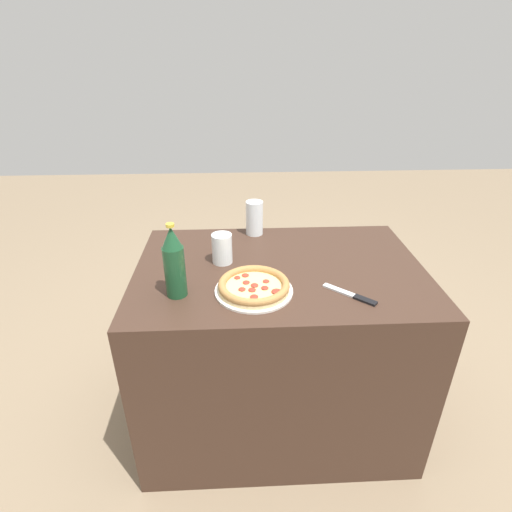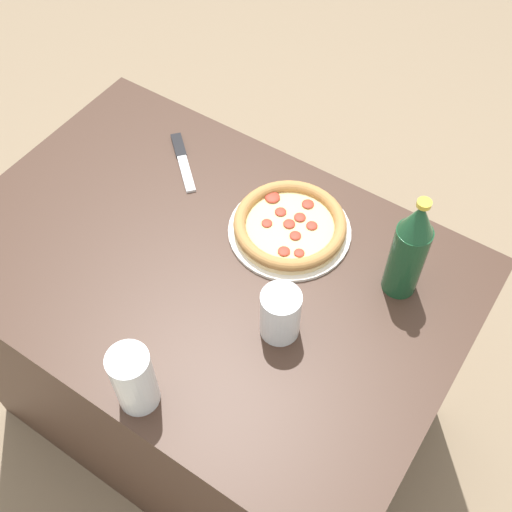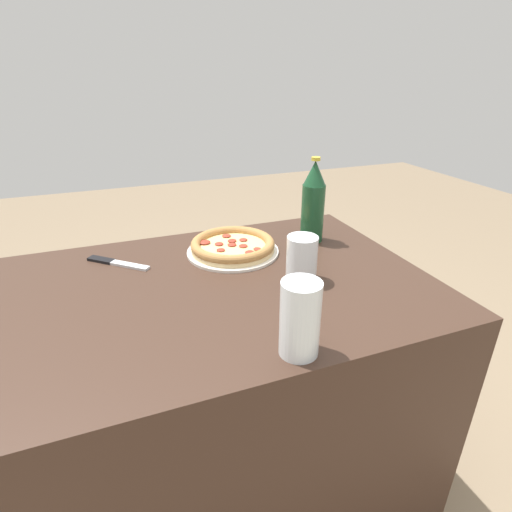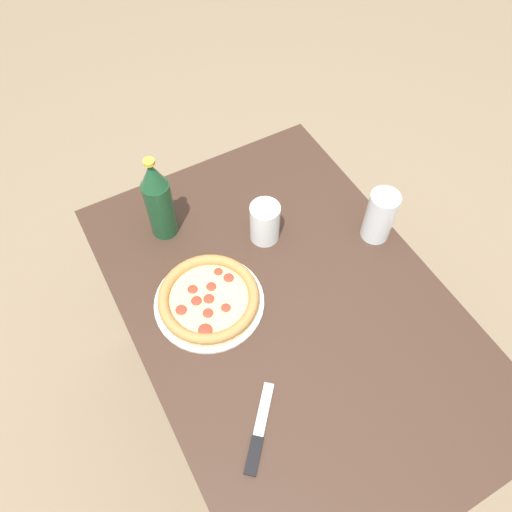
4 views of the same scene
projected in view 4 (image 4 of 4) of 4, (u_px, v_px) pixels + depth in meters
ground_plane at (279, 406)px, 1.85m from camera, size 8.00×8.00×0.00m
table at (283, 367)px, 1.53m from camera, size 1.09×0.74×0.77m
pizza_margherita at (209, 299)px, 1.20m from camera, size 0.27×0.27×0.04m
glass_red_wine at (265, 223)px, 1.28m from camera, size 0.08×0.08×0.12m
glass_iced_tea at (379, 218)px, 1.28m from camera, size 0.08×0.08×0.15m
beer_bottle at (158, 200)px, 1.24m from camera, size 0.07×0.07×0.26m
knife at (259, 432)px, 1.04m from camera, size 0.16×0.15×0.01m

